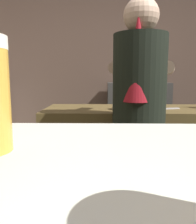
# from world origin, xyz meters

# --- Properties ---
(wall_back) EXTENTS (5.20, 0.10, 2.70)m
(wall_back) POSITION_xyz_m (0.00, 2.20, 1.35)
(wall_back) COLOR brown
(wall_back) RESTS_ON ground
(prep_counter) EXTENTS (2.10, 0.60, 0.91)m
(prep_counter) POSITION_xyz_m (0.35, 0.69, 0.45)
(prep_counter) COLOR brown
(prep_counter) RESTS_ON ground
(back_shelf) EXTENTS (0.83, 0.36, 1.10)m
(back_shelf) POSITION_xyz_m (0.26, 1.92, 0.55)
(back_shelf) COLOR #3E3D3A
(back_shelf) RESTS_ON ground
(bartender) EXTENTS (0.50, 0.55, 1.65)m
(bartender) POSITION_xyz_m (0.02, 0.23, 0.96)
(bartender) COLOR #373236
(bartender) RESTS_ON ground
(mixing_bowl) EXTENTS (0.16, 0.16, 0.04)m
(mixing_bowl) POSITION_xyz_m (-0.06, 0.62, 0.93)
(mixing_bowl) COLOR silver
(mixing_bowl) RESTS_ON prep_counter
(chefs_knife) EXTENTS (0.24, 0.10, 0.01)m
(chefs_knife) POSITION_xyz_m (0.30, 0.64, 0.91)
(chefs_knife) COLOR silver
(chefs_knife) RESTS_ON prep_counter
(bottle_vinegar) EXTENTS (0.06, 0.06, 0.27)m
(bottle_vinegar) POSITION_xyz_m (0.22, 1.84, 1.20)
(bottle_vinegar) COLOR #D9C280
(bottle_vinegar) RESTS_ON back_shelf
(bottle_soy) EXTENTS (0.05, 0.05, 0.25)m
(bottle_soy) POSITION_xyz_m (0.14, 1.89, 1.19)
(bottle_soy) COLOR #39619D
(bottle_soy) RESTS_ON back_shelf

